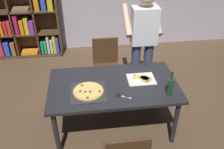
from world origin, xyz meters
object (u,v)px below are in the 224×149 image
at_px(person_serving_pizza, 143,40).
at_px(dining_table, 113,89).
at_px(pepperoni_pizza_on_tray, 88,91).
at_px(wine_bottle, 170,86).
at_px(kitchen_scissors, 121,96).
at_px(chair_far_side, 106,62).
at_px(bookshelf, 23,13).

bearing_deg(person_serving_pizza, dining_table, -126.73).
relative_size(dining_table, pepperoni_pizza_on_tray, 3.81).
bearing_deg(wine_bottle, dining_table, 155.97).
height_order(dining_table, kitchen_scissors, kitchen_scissors).
height_order(chair_far_side, bookshelf, bookshelf).
xyz_separation_m(bookshelf, wine_bottle, (2.15, -2.66, -0.06)).
bearing_deg(pepperoni_pizza_on_tray, bookshelf, 115.16).
height_order(bookshelf, wine_bottle, bookshelf).
bearing_deg(person_serving_pizza, kitchen_scissors, -116.29).
relative_size(bookshelf, pepperoni_pizza_on_tray, 4.48).
distance_m(person_serving_pizza, wine_bottle, 1.03).
bearing_deg(person_serving_pizza, pepperoni_pizza_on_tray, -135.36).
height_order(chair_far_side, person_serving_pizza, person_serving_pizza).
relative_size(chair_far_side, person_serving_pizza, 0.51).
relative_size(dining_table, chair_far_side, 1.84).
bearing_deg(bookshelf, pepperoni_pizza_on_tray, -64.84).
distance_m(bookshelf, wine_bottle, 3.42).
distance_m(wine_bottle, kitchen_scissors, 0.60).
height_order(pepperoni_pizza_on_tray, kitchen_scissors, pepperoni_pizza_on_tray).
xyz_separation_m(chair_far_side, pepperoni_pizza_on_tray, (-0.33, -1.08, 0.25)).
xyz_separation_m(chair_far_side, wine_bottle, (0.64, -1.24, 0.36)).
bearing_deg(kitchen_scissors, dining_table, 102.79).
relative_size(chair_far_side, wine_bottle, 2.85).
distance_m(dining_table, chair_far_side, 0.97).
xyz_separation_m(bookshelf, pepperoni_pizza_on_tray, (1.18, -2.51, -0.17)).
bearing_deg(kitchen_scissors, wine_bottle, -3.00).
xyz_separation_m(bookshelf, person_serving_pizza, (2.05, -1.64, 0.06)).
bearing_deg(dining_table, chair_far_side, 90.00).
distance_m(dining_table, bookshelf, 2.82).
relative_size(pepperoni_pizza_on_tray, wine_bottle, 1.38).
bearing_deg(pepperoni_pizza_on_tray, dining_table, 21.85).
height_order(dining_table, bookshelf, bookshelf).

